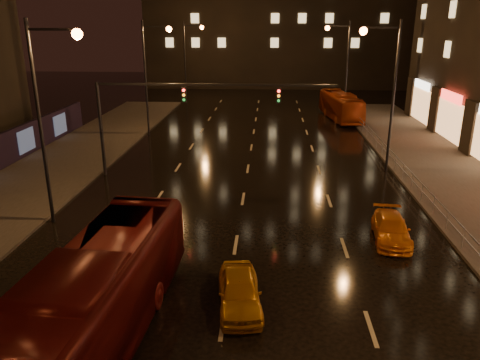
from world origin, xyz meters
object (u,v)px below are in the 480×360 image
object	(u,v)px
bus_red	(94,301)
bus_curb	(340,106)
taxi_near	(240,291)
taxi_far	(391,229)

from	to	relation	value
bus_red	bus_curb	world-z (taller)	bus_red
taxi_near	bus_curb	bearing A→B (deg)	69.54
bus_curb	taxi_near	xyz separation A→B (m)	(-8.50, -35.78, -0.77)
taxi_far	bus_curb	bearing A→B (deg)	92.72
taxi_far	bus_red	bearing A→B (deg)	-136.89
bus_curb	taxi_far	world-z (taller)	bus_curb
taxi_far	taxi_near	bearing A→B (deg)	-132.69
bus_red	taxi_far	bearing A→B (deg)	40.88
bus_red	taxi_near	distance (m)	5.09
taxi_near	taxi_far	size ratio (longest dim) A/B	0.96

